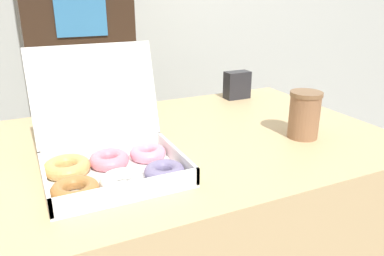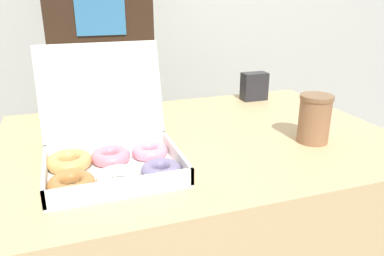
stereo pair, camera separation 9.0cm
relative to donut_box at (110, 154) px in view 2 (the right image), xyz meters
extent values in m
cube|color=tan|center=(0.28, 0.14, -0.40)|extent=(1.15, 0.81, 0.71)
cube|color=white|center=(0.01, -0.03, -0.04)|extent=(0.31, 0.25, 0.01)
cube|color=white|center=(-0.15, -0.03, -0.02)|extent=(0.01, 0.25, 0.04)
cube|color=white|center=(0.16, -0.03, -0.02)|extent=(0.01, 0.25, 0.04)
cube|color=white|center=(0.01, -0.15, -0.02)|extent=(0.31, 0.01, 0.04)
cube|color=white|center=(0.01, 0.09, -0.02)|extent=(0.31, 0.01, 0.04)
cube|color=white|center=(0.01, 0.13, 0.12)|extent=(0.31, 0.07, 0.24)
torus|color=#A87038|center=(-0.09, -0.08, -0.02)|extent=(0.14, 0.14, 0.03)
torus|color=tan|center=(-0.09, 0.03, -0.02)|extent=(0.15, 0.15, 0.03)
torus|color=white|center=(0.01, -0.08, -0.02)|extent=(0.13, 0.13, 0.03)
torus|color=pink|center=(0.01, 0.03, -0.02)|extent=(0.11, 0.11, 0.03)
torus|color=slate|center=(0.10, -0.08, -0.02)|extent=(0.13, 0.13, 0.03)
torus|color=pink|center=(0.10, 0.03, -0.02)|extent=(0.13, 0.13, 0.03)
cylinder|color=#8C6042|center=(0.57, -0.01, 0.02)|extent=(0.09, 0.09, 0.13)
cylinder|color=brown|center=(0.57, -0.01, 0.09)|extent=(0.09, 0.09, 0.01)
cube|color=#232328|center=(0.63, 0.45, 0.01)|extent=(0.10, 0.05, 0.11)
cylinder|color=gray|center=(0.07, 0.72, -0.29)|extent=(0.22, 0.22, 0.92)
camera|label=1|loc=(-0.17, -0.81, 0.37)|focal=35.00mm
camera|label=2|loc=(-0.08, -0.84, 0.37)|focal=35.00mm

